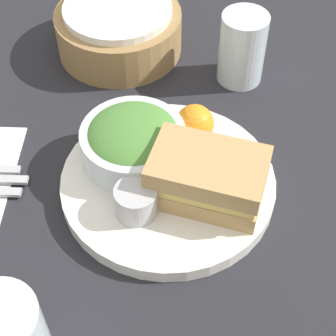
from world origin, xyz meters
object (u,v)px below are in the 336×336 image
object	(u,v)px
bread_basket	(119,29)
plate	(168,183)
sandwich	(207,177)
salad_bowl	(133,141)
drink_glass	(242,48)
dressing_cup	(136,201)

from	to	relation	value
bread_basket	plate	bearing A→B (deg)	-72.69
sandwich	plate	bearing A→B (deg)	155.61
sandwich	salad_bowl	size ratio (longest dim) A/B	1.14
drink_glass	bread_basket	world-z (taller)	drink_glass
sandwich	bread_basket	size ratio (longest dim) A/B	0.78
plate	sandwich	xyz separation A→B (m)	(0.05, -0.02, 0.04)
plate	bread_basket	world-z (taller)	bread_basket
salad_bowl	bread_basket	size ratio (longest dim) A/B	0.68
drink_glass	salad_bowl	bearing A→B (deg)	-128.05
sandwich	dressing_cup	distance (m)	0.09
plate	salad_bowl	size ratio (longest dim) A/B	2.03
drink_glass	bread_basket	bearing A→B (deg)	161.89
salad_bowl	dressing_cup	distance (m)	0.09
plate	drink_glass	bearing A→B (deg)	65.79
dressing_cup	drink_glass	xyz separation A→B (m)	(0.13, 0.27, 0.02)
bread_basket	dressing_cup	bearing A→B (deg)	-81.03
plate	dressing_cup	world-z (taller)	dressing_cup
drink_glass	bread_basket	distance (m)	0.20
salad_bowl	drink_glass	bearing A→B (deg)	51.95
salad_bowl	bread_basket	bearing A→B (deg)	99.81
salad_bowl	dressing_cup	xyz separation A→B (m)	(0.01, -0.09, -0.01)
sandwich	bread_basket	world-z (taller)	sandwich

